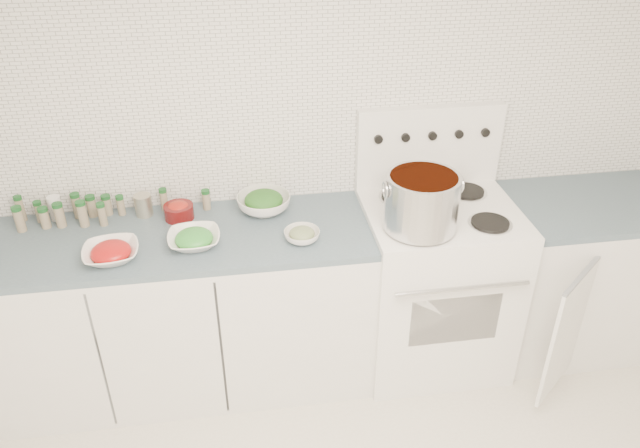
{
  "coord_description": "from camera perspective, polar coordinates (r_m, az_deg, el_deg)",
  "views": [
    {
      "loc": [
        -0.53,
        -1.36,
        2.48
      ],
      "look_at": [
        -0.14,
        1.14,
        0.93
      ],
      "focal_mm": 35.0,
      "sensor_mm": 36.0,
      "label": 1
    }
  ],
  "objects": [
    {
      "name": "stock_pot",
      "position": [
        2.89,
        9.29,
        2.2
      ],
      "size": [
        0.36,
        0.34,
        0.26
      ],
      "rotation": [
        0.0,
        0.0,
        0.11
      ],
      "color": "silver",
      "rests_on": "stove"
    },
    {
      "name": "counter_left",
      "position": [
        3.27,
        -12.18,
        -7.73
      ],
      "size": [
        1.85,
        0.62,
        0.9
      ],
      "color": "white",
      "rests_on": "ground"
    },
    {
      "name": "spice_cluster",
      "position": [
        3.24,
        -20.85,
        1.24
      ],
      "size": [
        0.93,
        0.15,
        0.13
      ],
      "color": "gray",
      "rests_on": "counter_left"
    },
    {
      "name": "bowl_broccoli",
      "position": [
        3.13,
        -5.17,
        2.01
      ],
      "size": [
        0.35,
        0.35,
        0.11
      ],
      "color": "white",
      "rests_on": "counter_left"
    },
    {
      "name": "bowl_zucchini",
      "position": [
        2.89,
        -1.66,
        -1.0
      ],
      "size": [
        0.22,
        0.22,
        0.07
      ],
      "color": "white",
      "rests_on": "counter_left"
    },
    {
      "name": "bowl_tomato",
      "position": [
        2.91,
        -18.57,
        -2.48
      ],
      "size": [
        0.27,
        0.27,
        0.08
      ],
      "color": "white",
      "rests_on": "counter_left"
    },
    {
      "name": "bowl_snowpea",
      "position": [
        2.91,
        -11.44,
        -1.34
      ],
      "size": [
        0.25,
        0.25,
        0.08
      ],
      "color": "white",
      "rests_on": "counter_left"
    },
    {
      "name": "stove",
      "position": [
        3.38,
        10.37,
        -5.07
      ],
      "size": [
        0.76,
        0.7,
        1.36
      ],
      "color": "white",
      "rests_on": "ground"
    },
    {
      "name": "bowl_pepper",
      "position": [
        3.13,
        -12.79,
        1.22
      ],
      "size": [
        0.14,
        0.14,
        0.09
      ],
      "color": "#530E0E",
      "rests_on": "counter_left"
    },
    {
      "name": "salt_canister",
      "position": [
        3.3,
        -23.02,
        1.35
      ],
      "size": [
        0.07,
        0.07,
        0.12
      ],
      "primitive_type": "cylinder",
      "rotation": [
        0.0,
        0.0,
        -0.17
      ],
      "color": "white",
      "rests_on": "counter_left"
    },
    {
      "name": "room_walls",
      "position": [
        1.73,
        10.43,
        -1.37
      ],
      "size": [
        3.54,
        3.04,
        2.52
      ],
      "color": "white",
      "rests_on": "ground"
    },
    {
      "name": "counter_right",
      "position": [
        3.73,
        22.39,
        -4.2
      ],
      "size": [
        0.89,
        0.88,
        0.9
      ],
      "color": "white",
      "rests_on": "ground"
    },
    {
      "name": "tin_can",
      "position": [
        3.2,
        -15.84,
        1.67
      ],
      "size": [
        0.09,
        0.09,
        0.11
      ],
      "primitive_type": "cylinder",
      "rotation": [
        0.0,
        0.0,
        0.13
      ],
      "color": "#AEA893",
      "rests_on": "counter_left"
    }
  ]
}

